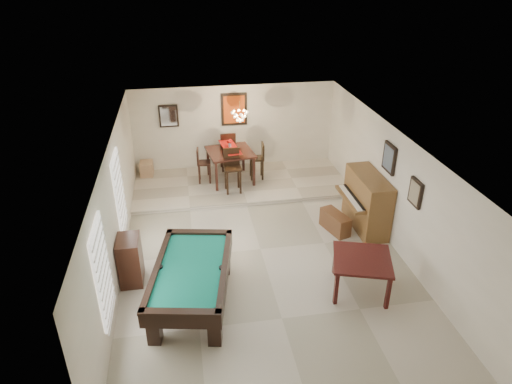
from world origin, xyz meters
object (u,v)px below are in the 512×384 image
object	(u,v)px
upright_piano	(361,202)
flower_vase	(230,143)
chandelier	(240,112)
dining_chair_east	(257,161)
dining_chair_south	(233,171)
pool_table	(192,286)
dining_table	(230,164)
dining_chair_north	(227,151)
square_table	(360,274)
piano_bench	(335,222)
corner_bench	(147,169)
apothecary_chest	(130,260)
dining_chair_west	(204,165)

from	to	relation	value
upright_piano	flower_vase	distance (m)	4.04
chandelier	dining_chair_east	bearing A→B (deg)	26.59
dining_chair_south	dining_chair_east	size ratio (longest dim) A/B	1.13
pool_table	dining_table	distance (m)	5.16
dining_table	dining_chair_north	distance (m)	0.78
square_table	chandelier	xyz separation A→B (m)	(-1.68, 4.90, 1.82)
dining_chair_north	chandelier	world-z (taller)	chandelier
pool_table	dining_chair_south	distance (m)	4.48
piano_bench	dining_chair_south	xyz separation A→B (m)	(-2.18, 2.24, 0.48)
upright_piano	dining_chair_south	distance (m)	3.54
square_table	dining_chair_east	xyz separation A→B (m)	(-1.18, 5.15, 0.27)
piano_bench	corner_bench	world-z (taller)	corner_bench
upright_piano	piano_bench	xyz separation A→B (m)	(-0.62, -0.08, -0.44)
flower_vase	dining_chair_east	xyz separation A→B (m)	(0.76, 0.02, -0.60)
flower_vase	upright_piano	bearing A→B (deg)	-45.83
piano_bench	dining_chair_south	size ratio (longest dim) A/B	0.71
piano_bench	dining_table	bearing A→B (deg)	126.29
dining_chair_north	apothecary_chest	bearing A→B (deg)	60.83
pool_table	dining_chair_west	distance (m)	5.06
dining_chair_south	corner_bench	xyz separation A→B (m)	(-2.39, 1.46, -0.39)
piano_bench	dining_chair_west	xyz separation A→B (m)	(-2.91, 2.98, 0.38)
upright_piano	piano_bench	world-z (taller)	upright_piano
dining_table	corner_bench	size ratio (longest dim) A/B	2.69
square_table	dining_chair_east	size ratio (longest dim) A/B	1.03
flower_vase	chandelier	size ratio (longest dim) A/B	0.39
apothecary_chest	dining_chair_north	distance (m)	5.47
flower_vase	chandelier	distance (m)	1.01
dining_chair_south	dining_chair_north	distance (m)	1.48
apothecary_chest	dining_chair_east	size ratio (longest dim) A/B	0.93
pool_table	square_table	distance (m)	3.26
pool_table	corner_bench	bearing A→B (deg)	111.53
upright_piano	dining_chair_south	xyz separation A→B (m)	(-2.80, 2.16, 0.04)
flower_vase	chandelier	world-z (taller)	chandelier
apothecary_chest	piano_bench	bearing A→B (deg)	13.66
dining_table	chandelier	size ratio (longest dim) A/B	2.05
flower_vase	corner_bench	size ratio (longest dim) A/B	0.51
dining_table	piano_bench	bearing A→B (deg)	-53.71
dining_chair_south	dining_chair_north	xyz separation A→B (m)	(0.02, 1.48, 0.00)
dining_table	flower_vase	world-z (taller)	flower_vase
pool_table	dining_chair_south	world-z (taller)	dining_chair_south
upright_piano	dining_chair_east	size ratio (longest dim) A/B	1.54
square_table	flower_vase	size ratio (longest dim) A/B	4.65
square_table	dining_chair_north	size ratio (longest dim) A/B	0.91
dining_chair_east	corner_bench	xyz separation A→B (m)	(-3.17, 0.73, -0.33)
upright_piano	dining_chair_west	xyz separation A→B (m)	(-3.53, 2.90, -0.06)
square_table	dining_chair_east	bearing A→B (deg)	102.91
chandelier	dining_chair_south	bearing A→B (deg)	-120.26
upright_piano	dining_table	size ratio (longest dim) A/B	1.33
pool_table	dining_chair_west	xyz separation A→B (m)	(0.57, 5.02, 0.21)
dining_table	dining_chair_west	xyz separation A→B (m)	(-0.74, 0.04, -0.01)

